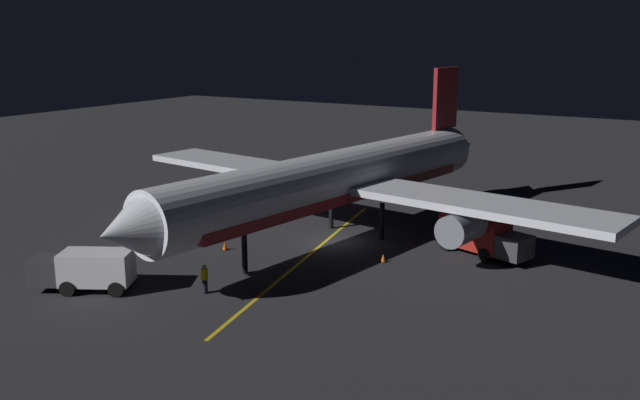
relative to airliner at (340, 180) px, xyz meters
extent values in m
cube|color=#28282B|center=(0.09, 0.62, -4.58)|extent=(180.00, 180.00, 0.20)
cube|color=gold|center=(-0.09, 4.62, -4.48)|extent=(5.78, 28.12, 0.01)
cylinder|color=silver|center=(0.09, 0.62, 0.20)|extent=(8.85, 33.17, 3.94)
cube|color=maroon|center=(0.09, 0.62, -0.89)|extent=(7.91, 28.26, 0.71)
cone|color=silver|center=(2.75, 18.08, 0.20)|extent=(4.29, 3.70, 3.86)
cone|color=silver|center=(-2.65, -17.42, 0.20)|extent=(4.22, 5.21, 3.55)
cube|color=maroon|center=(-2.23, -14.68, 4.79)|extent=(0.90, 3.61, 5.26)
cube|color=silver|center=(-10.85, 0.62, -0.40)|extent=(18.23, 7.41, 0.50)
cylinder|color=slate|center=(-9.80, 1.67, -1.80)|extent=(2.56, 3.48, 2.10)
cube|color=silver|center=(10.55, -2.63, -0.40)|extent=(18.23, 7.41, 0.50)
cylinder|color=slate|center=(9.85, -1.31, -1.80)|extent=(2.56, 3.48, 2.10)
cylinder|color=black|center=(1.46, 9.58, -3.13)|extent=(0.41, 0.41, 2.71)
cylinder|color=black|center=(-2.64, -1.64, -3.13)|extent=(0.41, 0.41, 2.71)
cylinder|color=black|center=(2.03, -2.35, -3.13)|extent=(0.41, 0.41, 2.71)
cube|color=silver|center=(7.10, 16.41, -3.08)|extent=(4.56, 3.75, 1.92)
cube|color=#38383D|center=(9.68, 17.78, -3.28)|extent=(2.53, 2.61, 1.50)
cylinder|color=black|center=(8.35, 17.07, -4.03)|extent=(1.88, 2.46, 0.90)
cylinder|color=black|center=(5.85, 15.74, -4.03)|extent=(1.88, 2.46, 0.90)
cube|color=maroon|center=(-9.54, -1.85, -2.94)|extent=(5.09, 3.52, 2.19)
cube|color=#38383D|center=(-12.59, -0.79, -3.28)|extent=(2.36, 2.48, 1.50)
cylinder|color=black|center=(-11.08, -1.32, -4.03)|extent=(1.61, 2.48, 0.90)
cylinder|color=black|center=(-8.00, -2.39, -4.03)|extent=(1.61, 2.48, 0.90)
cylinder|color=black|center=(1.38, 13.57, -4.06)|extent=(0.32, 0.32, 0.85)
cylinder|color=yellow|center=(1.38, 13.57, -3.31)|extent=(0.40, 0.40, 0.65)
sphere|color=tan|center=(1.38, 13.57, -2.86)|extent=(0.24, 0.24, 0.24)
cone|color=#EA590F|center=(5.64, 6.30, -4.21)|extent=(0.36, 0.36, 0.55)
cube|color=black|center=(5.64, 6.30, -4.47)|extent=(0.50, 0.50, 0.03)
cone|color=#EA590F|center=(8.25, 6.62, -4.21)|extent=(0.36, 0.36, 0.55)
cube|color=black|center=(8.25, 6.62, -4.47)|extent=(0.50, 0.50, 0.03)
cone|color=#EA590F|center=(-5.04, 3.07, -4.21)|extent=(0.36, 0.36, 0.55)
cube|color=black|center=(-5.04, 3.07, -4.47)|extent=(0.50, 0.50, 0.03)
camera|label=1|loc=(-24.08, 43.44, 10.25)|focal=39.63mm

